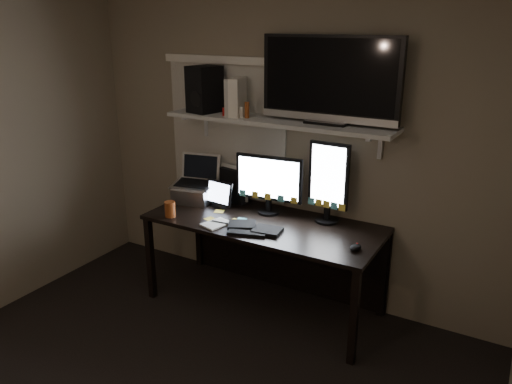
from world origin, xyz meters
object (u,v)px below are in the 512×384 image
Objects in this scene: tablet at (220,194)px; game_console at (238,97)px; keyboard at (254,228)px; monitor_portrait at (328,182)px; tv at (330,80)px; laptop at (193,180)px; cup at (170,209)px; speaker at (205,89)px; desk at (271,237)px; monitor_landscape at (269,184)px; mouse at (356,247)px.

game_console is at bearing 41.82° from tablet.
keyboard is at bearing -22.50° from tablet.
tv is (-0.03, 0.00, 0.74)m from monitor_portrait.
tv is at bearing 15.98° from tablet.
monitor_portrait is at bearing -4.85° from laptop.
cup is 0.99m from speaker.
monitor_portrait is 0.64m from keyboard.
game_console is 0.80× the size of speaker.
tablet is 2.10× the size of cup.
laptop is (-1.14, -0.14, -0.12)m from monitor_portrait.
cup is (0.04, -0.36, -0.13)m from laptop.
keyboard reaches higher than desk.
monitor_landscape reaches higher than tablet.
tablet is at bearing 134.09° from keyboard.
monitor_portrait is 1.15m from laptop.
tablet is (-1.23, 0.23, 0.09)m from mouse.
monitor_landscape reaches higher than cup.
speaker reaches higher than keyboard.
desk is 0.81m from laptop.
mouse is 0.26× the size of laptop.
laptop is 0.81m from game_console.
keyboard is 4.23× the size of mouse.
tablet is at bearing -176.43° from desk.
tablet is 0.27m from laptop.
tv reaches higher than desk.
monitor_portrait is at bearing 1.82° from monitor_landscape.
speaker is at bearing 134.42° from keyboard.
monitor_portrait is 2.45× the size of tablet.
mouse is at bearing -0.37° from speaker.
cup is 0.42× the size of game_console.
keyboard is at bearing -131.70° from monitor_portrait.
tablet is at bearing -170.13° from tv.
cup is 0.34× the size of speaker.
tablet is at bearing -11.29° from laptop.
laptop is at bearing -177.44° from desk.
tablet is (-0.88, -0.14, -0.20)m from monitor_portrait.
tv is at bearing 16.64° from desk.
tv is (1.11, 0.15, 0.86)m from laptop.
monitor_landscape is 1.50× the size of speaker.
game_console is 0.31m from speaker.
monitor_landscape reaches higher than keyboard.
keyboard is 1.66× the size of tablet.
tv is at bearing 146.25° from mouse.
tablet reaches higher than keyboard.
desk is at bearing 172.07° from mouse.
monitor_portrait reaches higher than tablet.
laptop is 0.39m from cup.
monitor_portrait is (0.42, 0.11, 0.49)m from desk.
game_console is at bearing -175.50° from tv.
game_console is (-0.72, -0.05, -0.16)m from tv.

